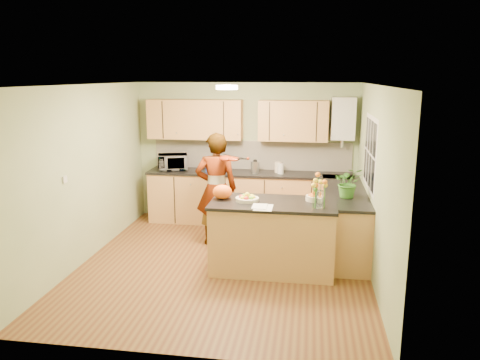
# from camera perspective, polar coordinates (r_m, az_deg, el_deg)

# --- Properties ---
(floor) EXTENTS (4.50, 4.50, 0.00)m
(floor) POSITION_cam_1_polar(r_m,az_deg,el_deg) (6.75, -1.94, -10.21)
(floor) COLOR #5A3019
(floor) RESTS_ON ground
(ceiling) EXTENTS (4.00, 4.50, 0.02)m
(ceiling) POSITION_cam_1_polar(r_m,az_deg,el_deg) (6.22, -2.11, 11.52)
(ceiling) COLOR silver
(ceiling) RESTS_ON wall_back
(wall_back) EXTENTS (4.00, 0.02, 2.50)m
(wall_back) POSITION_cam_1_polar(r_m,az_deg,el_deg) (8.55, 0.75, 3.42)
(wall_back) COLOR gray
(wall_back) RESTS_ON floor
(wall_front) EXTENTS (4.00, 0.02, 2.50)m
(wall_front) POSITION_cam_1_polar(r_m,az_deg,el_deg) (4.26, -7.61, -6.25)
(wall_front) COLOR gray
(wall_front) RESTS_ON floor
(wall_left) EXTENTS (0.02, 4.50, 2.50)m
(wall_left) POSITION_cam_1_polar(r_m,az_deg,el_deg) (7.01, -18.30, 0.72)
(wall_left) COLOR gray
(wall_left) RESTS_ON floor
(wall_right) EXTENTS (0.02, 4.50, 2.50)m
(wall_right) POSITION_cam_1_polar(r_m,az_deg,el_deg) (6.32, 16.09, -0.38)
(wall_right) COLOR gray
(wall_right) RESTS_ON floor
(back_counter) EXTENTS (3.64, 0.62, 0.94)m
(back_counter) POSITION_cam_1_polar(r_m,az_deg,el_deg) (8.41, 1.13, -2.17)
(back_counter) COLOR #BF804C
(back_counter) RESTS_ON floor
(right_counter) EXTENTS (0.62, 2.24, 0.94)m
(right_counter) POSITION_cam_1_polar(r_m,az_deg,el_deg) (7.31, 12.55, -4.77)
(right_counter) COLOR #BF804C
(right_counter) RESTS_ON floor
(splashback) EXTENTS (3.60, 0.02, 0.52)m
(splashback) POSITION_cam_1_polar(r_m,az_deg,el_deg) (8.53, 1.40, 3.06)
(splashback) COLOR white
(splashback) RESTS_ON back_counter
(upper_cabinets) EXTENTS (3.20, 0.34, 0.70)m
(upper_cabinets) POSITION_cam_1_polar(r_m,az_deg,el_deg) (8.34, -0.61, 7.34)
(upper_cabinets) COLOR #BF804C
(upper_cabinets) RESTS_ON wall_back
(boiler) EXTENTS (0.40, 0.30, 0.86)m
(boiler) POSITION_cam_1_polar(r_m,az_deg,el_deg) (8.25, 12.47, 7.32)
(boiler) COLOR silver
(boiler) RESTS_ON wall_back
(window_right) EXTENTS (0.01, 1.30, 1.05)m
(window_right) POSITION_cam_1_polar(r_m,az_deg,el_deg) (6.85, 15.56, 3.19)
(window_right) COLOR silver
(window_right) RESTS_ON wall_right
(light_switch) EXTENTS (0.02, 0.09, 0.09)m
(light_switch) POSITION_cam_1_polar(r_m,az_deg,el_deg) (6.48, -20.57, 0.06)
(light_switch) COLOR silver
(light_switch) RESTS_ON wall_left
(ceiling_lamp) EXTENTS (0.30, 0.30, 0.07)m
(ceiling_lamp) POSITION_cam_1_polar(r_m,az_deg,el_deg) (6.52, -1.61, 11.23)
(ceiling_lamp) COLOR #FFEABF
(ceiling_lamp) RESTS_ON ceiling
(peninsula_island) EXTENTS (1.68, 0.86, 0.96)m
(peninsula_island) POSITION_cam_1_polar(r_m,az_deg,el_deg) (6.42, 3.99, -6.82)
(peninsula_island) COLOR #BF804C
(peninsula_island) RESTS_ON floor
(fruit_dish) EXTENTS (0.31, 0.31, 0.11)m
(fruit_dish) POSITION_cam_1_polar(r_m,az_deg,el_deg) (6.30, 0.89, -2.17)
(fruit_dish) COLOR beige
(fruit_dish) RESTS_ON peninsula_island
(orange_bowl) EXTENTS (0.24, 0.24, 0.14)m
(orange_bowl) POSITION_cam_1_polar(r_m,az_deg,el_deg) (6.39, 9.09, -1.99)
(orange_bowl) COLOR beige
(orange_bowl) RESTS_ON peninsula_island
(flower_vase) EXTENTS (0.26, 0.26, 0.49)m
(flower_vase) POSITION_cam_1_polar(r_m,az_deg,el_deg) (6.01, 9.67, -0.36)
(flower_vase) COLOR silver
(flower_vase) RESTS_ON peninsula_island
(orange_bag) EXTENTS (0.27, 0.23, 0.20)m
(orange_bag) POSITION_cam_1_polar(r_m,az_deg,el_deg) (6.39, -2.16, -1.46)
(orange_bag) COLOR #FF6215
(orange_bag) RESTS_ON peninsula_island
(papers) EXTENTS (0.23, 0.32, 0.01)m
(papers) POSITION_cam_1_polar(r_m,az_deg,el_deg) (6.00, 2.87, -3.35)
(papers) COLOR white
(papers) RESTS_ON peninsula_island
(violinist) EXTENTS (0.72, 0.55, 1.77)m
(violinist) POSITION_cam_1_polar(r_m,az_deg,el_deg) (7.30, -2.91, -1.12)
(violinist) COLOR tan
(violinist) RESTS_ON floor
(violin) EXTENTS (0.64, 0.56, 0.16)m
(violin) POSITION_cam_1_polar(r_m,az_deg,el_deg) (6.94, -1.69, 2.66)
(violin) COLOR #4B0904
(violin) RESTS_ON violinist
(microwave) EXTENTS (0.60, 0.49, 0.29)m
(microwave) POSITION_cam_1_polar(r_m,az_deg,el_deg) (8.56, -8.19, 2.17)
(microwave) COLOR silver
(microwave) RESTS_ON back_counter
(blue_box) EXTENTS (0.36, 0.29, 0.26)m
(blue_box) POSITION_cam_1_polar(r_m,az_deg,el_deg) (8.41, -3.10, 1.99)
(blue_box) COLOR navy
(blue_box) RESTS_ON back_counter
(kettle) EXTENTS (0.15, 0.15, 0.28)m
(kettle) POSITION_cam_1_polar(r_m,az_deg,el_deg) (8.23, 1.85, 1.66)
(kettle) COLOR #ACACB1
(kettle) RESTS_ON back_counter
(jar_cream) EXTENTS (0.12, 0.12, 0.19)m
(jar_cream) POSITION_cam_1_polar(r_m,az_deg,el_deg) (8.29, 4.66, 1.56)
(jar_cream) COLOR beige
(jar_cream) RESTS_ON back_counter
(jar_white) EXTENTS (0.15, 0.15, 0.17)m
(jar_white) POSITION_cam_1_polar(r_m,az_deg,el_deg) (8.19, 4.98, 1.37)
(jar_white) COLOR silver
(jar_white) RESTS_ON back_counter
(potted_plant) EXTENTS (0.42, 0.37, 0.43)m
(potted_plant) POSITION_cam_1_polar(r_m,az_deg,el_deg) (6.70, 13.08, -0.30)
(potted_plant) COLOR #3C7D29
(potted_plant) RESTS_ON right_counter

